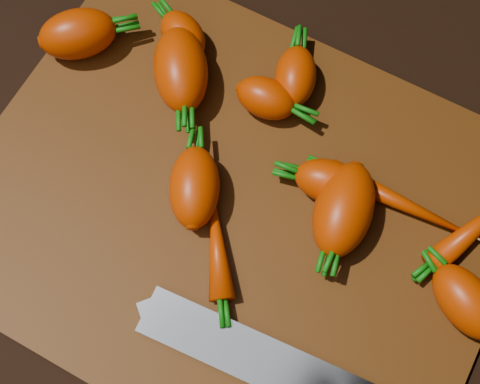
% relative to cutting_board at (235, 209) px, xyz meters
% --- Properties ---
extents(ground, '(2.00, 2.00, 0.01)m').
position_rel_cutting_board_xyz_m(ground, '(0.00, 0.00, -0.01)').
color(ground, black).
extents(cutting_board, '(0.50, 0.40, 0.01)m').
position_rel_cutting_board_xyz_m(cutting_board, '(0.00, 0.00, 0.00)').
color(cutting_board, '#532A0B').
rests_on(cutting_board, ground).
extents(carrot_0, '(0.09, 0.09, 0.05)m').
position_rel_cutting_board_xyz_m(carrot_0, '(-0.22, 0.08, 0.03)').
color(carrot_0, '#C03200').
rests_on(carrot_0, cutting_board).
extents(carrot_1, '(0.07, 0.06, 0.04)m').
position_rel_cutting_board_xyz_m(carrot_1, '(-0.13, 0.13, 0.03)').
color(carrot_1, '#C03200').
rests_on(carrot_1, cutting_board).
extents(carrot_2, '(0.10, 0.11, 0.05)m').
position_rel_cutting_board_xyz_m(carrot_2, '(-0.11, 0.09, 0.03)').
color(carrot_2, '#C03200').
rests_on(carrot_2, cutting_board).
extents(carrot_3, '(0.08, 0.09, 0.05)m').
position_rel_cutting_board_xyz_m(carrot_3, '(-0.04, -0.01, 0.03)').
color(carrot_3, '#C03200').
rests_on(carrot_3, cutting_board).
extents(carrot_4, '(0.07, 0.05, 0.04)m').
position_rel_cutting_board_xyz_m(carrot_4, '(0.07, 0.06, 0.03)').
color(carrot_4, '#C03200').
rests_on(carrot_4, cutting_board).
extents(carrot_5, '(0.06, 0.04, 0.04)m').
position_rel_cutting_board_xyz_m(carrot_5, '(-0.02, 0.11, 0.03)').
color(carrot_5, '#C03200').
rests_on(carrot_5, cutting_board).
extents(carrot_6, '(0.09, 0.07, 0.04)m').
position_rel_cutting_board_xyz_m(carrot_6, '(0.22, 0.01, 0.03)').
color(carrot_6, '#C03200').
rests_on(carrot_6, cutting_board).
extents(carrot_7, '(0.07, 0.12, 0.03)m').
position_rel_cutting_board_xyz_m(carrot_7, '(0.21, 0.09, 0.02)').
color(carrot_7, '#C03200').
rests_on(carrot_7, cutting_board).
extents(carrot_8, '(0.14, 0.03, 0.02)m').
position_rel_cutting_board_xyz_m(carrot_8, '(0.13, 0.07, 0.02)').
color(carrot_8, '#C03200').
rests_on(carrot_8, cutting_board).
extents(carrot_9, '(0.07, 0.09, 0.02)m').
position_rel_cutting_board_xyz_m(carrot_9, '(0.01, -0.05, 0.02)').
color(carrot_9, '#C03200').
rests_on(carrot_9, cutting_board).
extents(carrot_10, '(0.06, 0.07, 0.04)m').
position_rel_cutting_board_xyz_m(carrot_10, '(-0.01, 0.14, 0.03)').
color(carrot_10, '#C03200').
rests_on(carrot_10, cutting_board).
extents(carrot_11, '(0.07, 0.10, 0.05)m').
position_rel_cutting_board_xyz_m(carrot_11, '(0.09, 0.04, 0.03)').
color(carrot_11, '#C03200').
rests_on(carrot_11, cutting_board).
extents(knife, '(0.39, 0.06, 0.02)m').
position_rel_cutting_board_xyz_m(knife, '(0.12, -0.11, 0.02)').
color(knife, gray).
rests_on(knife, cutting_board).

